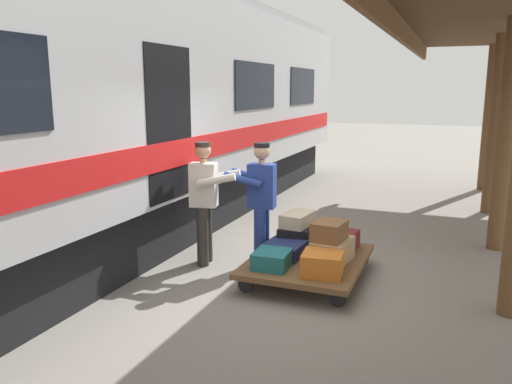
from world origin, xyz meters
TOP-DOWN VIEW (x-y plane):
  - ground_plane at (0.00, 0.00)m, footprint 60.00×60.00m
  - train_car at (3.35, -0.00)m, footprint 3.02×17.39m
  - luggage_cart at (0.02, -0.23)m, footprint 1.40×1.81m
  - suitcase_maroon_trunk at (-0.30, -0.73)m, footprint 0.43×0.57m
  - suitcase_orange_carryall at (-0.30, 0.27)m, footprint 0.51×0.49m
  - suitcase_navy_fabric at (0.33, -0.23)m, footprint 0.53×0.62m
  - suitcase_black_hardshell at (0.33, -0.73)m, footprint 0.49×0.67m
  - suitcase_tan_vintage at (-0.30, -0.23)m, footprint 0.47×0.63m
  - suitcase_teal_softside at (0.33, 0.27)m, footprint 0.44×0.47m
  - suitcase_cream_canvas at (0.31, -0.72)m, footprint 0.39×0.59m
  - suitcase_brown_leather at (-0.26, -0.20)m, footprint 0.41×0.48m
  - porter_in_overalls at (0.77, -0.47)m, footprint 0.69×0.47m
  - porter_by_door at (1.50, -0.26)m, footprint 0.72×0.52m

SIDE VIEW (x-z plane):
  - ground_plane at x=0.00m, z-range 0.00..0.00m
  - luggage_cart at x=0.02m, z-range 0.10..0.37m
  - suitcase_navy_fabric at x=0.33m, z-range 0.27..0.44m
  - suitcase_teal_softside at x=0.33m, z-range 0.27..0.48m
  - suitcase_maroon_trunk at x=-0.30m, z-range 0.27..0.51m
  - suitcase_orange_carryall at x=-0.30m, z-range 0.27..0.53m
  - suitcase_black_hardshell at x=0.33m, z-range 0.27..0.55m
  - suitcase_tan_vintage at x=-0.30m, z-range 0.27..0.55m
  - suitcase_cream_canvas at x=0.31m, z-range 0.55..0.73m
  - suitcase_brown_leather at x=-0.26m, z-range 0.55..0.79m
  - porter_in_overalls at x=0.77m, z-range 0.07..1.78m
  - porter_by_door at x=1.50m, z-range 0.07..1.78m
  - train_car at x=3.35m, z-range 0.06..4.06m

